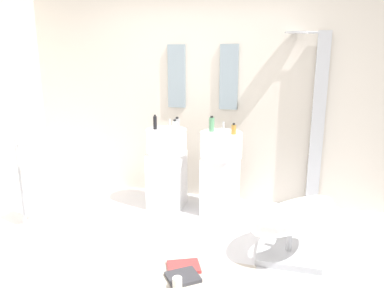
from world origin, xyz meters
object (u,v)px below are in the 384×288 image
pedestal_sink_right (220,170)px  coffee_mug (177,283)px  towel_rack (31,171)px  soap_bottle_clear (175,126)px  shower_column (317,120)px  soap_bottle_amber (234,129)px  soap_bottle_green (212,124)px  magazine_charcoal (183,277)px  magazine_red (184,267)px  lounge_chair (291,221)px  soap_bottle_black (155,123)px  soap_bottle_grey (177,124)px  pedestal_sink_left (167,165)px

pedestal_sink_right → coffee_mug: (-0.04, -1.55, -0.45)m
towel_rack → soap_bottle_clear: soap_bottle_clear is taller
shower_column → soap_bottle_amber: size_ratio=16.69×
shower_column → soap_bottle_green: size_ratio=11.61×
soap_bottle_clear → soap_bottle_green: size_ratio=0.79×
shower_column → towel_rack: shower_column is taller
magazine_charcoal → magazine_red: (-0.04, 0.15, -0.00)m
lounge_chair → soap_bottle_green: (-0.91, 0.84, 0.68)m
soap_bottle_black → magazine_charcoal: bearing=-61.8°
soap_bottle_amber → soap_bottle_green: bearing=161.9°
magazine_red → soap_bottle_green: (-0.05, 1.29, 1.01)m
magazine_charcoal → soap_bottle_amber: (0.18, 1.35, 0.98)m
towel_rack → soap_bottle_green: (1.70, 0.93, 0.40)m
coffee_mug → pedestal_sink_right: bearing=88.6°
soap_bottle_grey → soap_bottle_black: soap_bottle_black is taller
pedestal_sink_right → lounge_chair: 1.15m
pedestal_sink_left → lounge_chair: bearing=-29.2°
shower_column → towel_rack: size_ratio=2.16×
soap_bottle_clear → lounge_chair: bearing=-28.5°
magazine_red → soap_bottle_clear: (-0.44, 1.17, 0.99)m
soap_bottle_clear → soap_bottle_grey: bearing=96.8°
towel_rack → magazine_charcoal: size_ratio=3.75×
coffee_mug → soap_bottle_clear: 1.80m
lounge_chair → magazine_charcoal: lounge_chair is taller
lounge_chair → towel_rack: (-2.61, -0.09, 0.28)m
magazine_red → soap_bottle_grey: bearing=85.1°
pedestal_sink_left → magazine_charcoal: 1.61m
lounge_chair → soap_bottle_grey: 1.71m
soap_bottle_grey → soap_bottle_green: bearing=-2.8°
lounge_chair → soap_bottle_amber: 1.19m
magazine_charcoal → towel_rack: bearing=126.8°
shower_column → soap_bottle_black: (-1.80, -0.40, -0.05)m
coffee_mug → soap_bottle_grey: bearing=107.1°
coffee_mug → soap_bottle_grey: size_ratio=0.69×
lounge_chair → soap_bottle_green: bearing=137.5°
magazine_charcoal → pedestal_sink_left: bearing=76.4°
pedestal_sink_left → soap_bottle_grey: bearing=21.9°
coffee_mug → soap_bottle_amber: (0.19, 1.49, 0.95)m
towel_rack → soap_bottle_clear: size_ratio=6.78×
lounge_chair → magazine_charcoal: (-0.83, -0.60, -0.32)m
shower_column → towel_rack: (-2.84, -1.28, -0.45)m
soap_bottle_grey → soap_bottle_clear: soap_bottle_grey is taller
pedestal_sink_right → soap_bottle_green: (-0.12, 0.03, 0.52)m
pedestal_sink_right → shower_column: size_ratio=0.51×
pedestal_sink_right → soap_bottle_grey: bearing=174.8°
magazine_charcoal → coffee_mug: coffee_mug is taller
towel_rack → soap_bottle_amber: 2.17m
soap_bottle_grey → soap_bottle_black: (-0.25, -0.08, 0.01)m
magazine_charcoal → shower_column: bearing=22.1°
pedestal_sink_left → shower_column: size_ratio=0.51×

